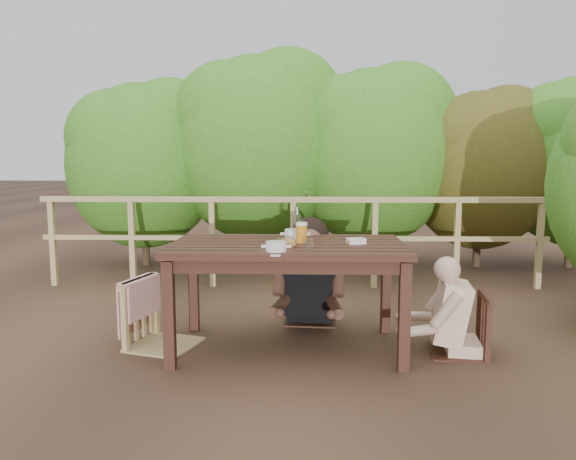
{
  "coord_description": "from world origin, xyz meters",
  "views": [
    {
      "loc": [
        0.12,
        -4.0,
        1.44
      ],
      "look_at": [
        0.0,
        0.05,
        0.9
      ],
      "focal_mm": 34.21,
      "sensor_mm": 36.0,
      "label": 1
    }
  ],
  "objects_px": {
    "chair_right": "(460,297)",
    "soup_far": "(295,235)",
    "tumbler": "(309,246)",
    "chair_far": "(311,271)",
    "beer_glass": "(302,234)",
    "bread_roll": "(287,244)",
    "butter_tub": "(356,242)",
    "bottle": "(297,225)",
    "diner_right": "(465,274)",
    "chair_left": "(163,284)",
    "woman": "(311,241)",
    "soup_near": "(276,247)",
    "table": "(288,297)"
  },
  "relations": [
    {
      "from": "soup_near",
      "to": "bread_roll",
      "type": "bearing_deg",
      "value": 68.09
    },
    {
      "from": "butter_tub",
      "to": "chair_far",
      "type": "bearing_deg",
      "value": 96.86
    },
    {
      "from": "beer_glass",
      "to": "tumbler",
      "type": "xyz_separation_m",
      "value": [
        0.05,
        -0.28,
        -0.05
      ]
    },
    {
      "from": "chair_right",
      "to": "beer_glass",
      "type": "distance_m",
      "value": 1.25
    },
    {
      "from": "bottle",
      "to": "tumbler",
      "type": "relative_size",
      "value": 3.6
    },
    {
      "from": "table",
      "to": "bread_roll",
      "type": "distance_m",
      "value": 0.47
    },
    {
      "from": "tumbler",
      "to": "woman",
      "type": "bearing_deg",
      "value": 88.53
    },
    {
      "from": "soup_far",
      "to": "diner_right",
      "type": "bearing_deg",
      "value": -11.47
    },
    {
      "from": "chair_far",
      "to": "chair_right",
      "type": "bearing_deg",
      "value": -31.5
    },
    {
      "from": "chair_right",
      "to": "woman",
      "type": "relative_size",
      "value": 0.59
    },
    {
      "from": "chair_far",
      "to": "tumbler",
      "type": "bearing_deg",
      "value": -87.37
    },
    {
      "from": "diner_right",
      "to": "bottle",
      "type": "distance_m",
      "value": 1.28
    },
    {
      "from": "woman",
      "to": "diner_right",
      "type": "bearing_deg",
      "value": 148.56
    },
    {
      "from": "woman",
      "to": "soup_near",
      "type": "xyz_separation_m",
      "value": [
        -0.25,
        -1.09,
        0.12
      ]
    },
    {
      "from": "chair_far",
      "to": "diner_right",
      "type": "relative_size",
      "value": 0.76
    },
    {
      "from": "diner_right",
      "to": "bottle",
      "type": "height_order",
      "value": "diner_right"
    },
    {
      "from": "chair_right",
      "to": "tumbler",
      "type": "height_order",
      "value": "tumbler"
    },
    {
      "from": "chair_left",
      "to": "bottle",
      "type": "bearing_deg",
      "value": -69.7
    },
    {
      "from": "table",
      "to": "diner_right",
      "type": "bearing_deg",
      "value": -2.47
    },
    {
      "from": "chair_far",
      "to": "beer_glass",
      "type": "bearing_deg",
      "value": -92.45
    },
    {
      "from": "woman",
      "to": "soup_near",
      "type": "distance_m",
      "value": 1.13
    },
    {
      "from": "diner_right",
      "to": "soup_far",
      "type": "relative_size",
      "value": 4.28
    },
    {
      "from": "soup_far",
      "to": "soup_near",
      "type": "bearing_deg",
      "value": -102.31
    },
    {
      "from": "chair_right",
      "to": "diner_right",
      "type": "relative_size",
      "value": 0.71
    },
    {
      "from": "bread_roll",
      "to": "bottle",
      "type": "distance_m",
      "value": 0.3
    },
    {
      "from": "soup_near",
      "to": "soup_far",
      "type": "height_order",
      "value": "soup_far"
    },
    {
      "from": "tumbler",
      "to": "chair_far",
      "type": "bearing_deg",
      "value": 88.5
    },
    {
      "from": "diner_right",
      "to": "tumbler",
      "type": "relative_size",
      "value": 15.56
    },
    {
      "from": "bread_roll",
      "to": "butter_tub",
      "type": "distance_m",
      "value": 0.52
    },
    {
      "from": "bottle",
      "to": "table",
      "type": "bearing_deg",
      "value": -125.6
    },
    {
      "from": "tumbler",
      "to": "butter_tub",
      "type": "xyz_separation_m",
      "value": [
        0.34,
        0.24,
        -0.01
      ]
    },
    {
      "from": "butter_tub",
      "to": "soup_far",
      "type": "bearing_deg",
      "value": 137.78
    },
    {
      "from": "table",
      "to": "soup_far",
      "type": "xyz_separation_m",
      "value": [
        0.05,
        0.2,
        0.44
      ]
    },
    {
      "from": "chair_far",
      "to": "woman",
      "type": "xyz_separation_m",
      "value": [
        0.0,
        0.02,
        0.26
      ]
    },
    {
      "from": "soup_far",
      "to": "chair_right",
      "type": "bearing_deg",
      "value": -11.74
    },
    {
      "from": "table",
      "to": "beer_glass",
      "type": "relative_size",
      "value": 10.32
    },
    {
      "from": "beer_glass",
      "to": "tumbler",
      "type": "relative_size",
      "value": 2.18
    },
    {
      "from": "soup_near",
      "to": "soup_far",
      "type": "relative_size",
      "value": 0.88
    },
    {
      "from": "soup_far",
      "to": "butter_tub",
      "type": "relative_size",
      "value": 2.11
    },
    {
      "from": "chair_left",
      "to": "tumbler",
      "type": "distance_m",
      "value": 1.2
    },
    {
      "from": "chair_far",
      "to": "soup_far",
      "type": "xyz_separation_m",
      "value": [
        -0.13,
        -0.52,
        0.39
      ]
    },
    {
      "from": "butter_tub",
      "to": "chair_right",
      "type": "bearing_deg",
      "value": -19.11
    },
    {
      "from": "bread_roll",
      "to": "bottle",
      "type": "relative_size",
      "value": 0.48
    },
    {
      "from": "chair_right",
      "to": "soup_far",
      "type": "height_order",
      "value": "soup_far"
    },
    {
      "from": "chair_left",
      "to": "tumbler",
      "type": "bearing_deg",
      "value": -87.76
    },
    {
      "from": "diner_right",
      "to": "soup_far",
      "type": "bearing_deg",
      "value": 85.98
    },
    {
      "from": "chair_left",
      "to": "tumbler",
      "type": "xyz_separation_m",
      "value": [
        1.11,
        -0.29,
        0.35
      ]
    },
    {
      "from": "butter_tub",
      "to": "bottle",
      "type": "bearing_deg",
      "value": 148.82
    },
    {
      "from": "chair_far",
      "to": "tumbler",
      "type": "distance_m",
      "value": 1.05
    },
    {
      "from": "diner_right",
      "to": "bottle",
      "type": "relative_size",
      "value": 4.33
    }
  ]
}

